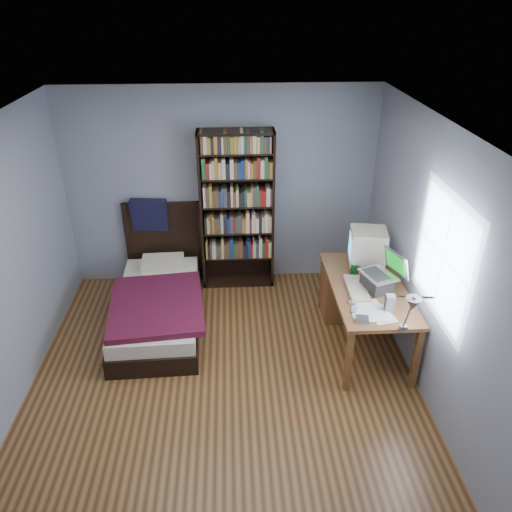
% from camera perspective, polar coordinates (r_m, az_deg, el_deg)
% --- Properties ---
extents(room, '(4.20, 4.24, 2.50)m').
position_cam_1_polar(room, '(4.33, -3.79, -2.13)').
color(room, '#492C15').
rests_on(room, ground).
extents(desk, '(0.75, 1.51, 0.73)m').
position_cam_1_polar(desk, '(5.78, 11.34, -3.89)').
color(desk, brown).
rests_on(desk, floor).
extents(crt_monitor, '(0.43, 0.40, 0.44)m').
position_cam_1_polar(crt_monitor, '(5.53, 12.53, 1.16)').
color(crt_monitor, beige).
rests_on(crt_monitor, desk).
extents(laptop, '(0.45, 0.42, 0.43)m').
position_cam_1_polar(laptop, '(5.19, 13.92, -2.59)').
color(laptop, '#2D2D30').
rests_on(laptop, desk).
extents(desk_lamp, '(0.25, 0.55, 0.65)m').
position_cam_1_polar(desk_lamp, '(4.10, 17.40, -5.47)').
color(desk_lamp, '#99999E').
rests_on(desk_lamp, desk).
extents(keyboard, '(0.21, 0.50, 0.05)m').
position_cam_1_polar(keyboard, '(5.19, 11.43, -3.64)').
color(keyboard, beige).
rests_on(keyboard, desk).
extents(speaker, '(0.09, 0.09, 0.16)m').
position_cam_1_polar(speaker, '(4.91, 15.06, -5.18)').
color(speaker, '#949496').
rests_on(speaker, desk).
extents(soda_can, '(0.07, 0.07, 0.13)m').
position_cam_1_polar(soda_can, '(5.43, 11.10, -1.46)').
color(soda_can, '#093907').
rests_on(soda_can, desk).
extents(mouse, '(0.06, 0.10, 0.03)m').
position_cam_1_polar(mouse, '(5.46, 11.98, -1.94)').
color(mouse, silver).
rests_on(mouse, desk).
extents(phone_silver, '(0.08, 0.10, 0.02)m').
position_cam_1_polar(phone_silver, '(4.95, 10.90, -5.36)').
color(phone_silver, silver).
rests_on(phone_silver, desk).
extents(phone_grey, '(0.08, 0.10, 0.02)m').
position_cam_1_polar(phone_grey, '(4.86, 11.15, -6.08)').
color(phone_grey, '#949496').
rests_on(phone_grey, desk).
extents(external_drive, '(0.13, 0.13, 0.02)m').
position_cam_1_polar(external_drive, '(4.75, 12.06, -7.10)').
color(external_drive, '#949496').
rests_on(external_drive, desk).
extents(bookshelf, '(0.90, 0.30, 2.01)m').
position_cam_1_polar(bookshelf, '(6.17, -2.18, 5.11)').
color(bookshelf, black).
rests_on(bookshelf, floor).
extents(bed, '(1.10, 2.02, 1.16)m').
position_cam_1_polar(bed, '(5.89, -11.07, -4.97)').
color(bed, black).
rests_on(bed, floor).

